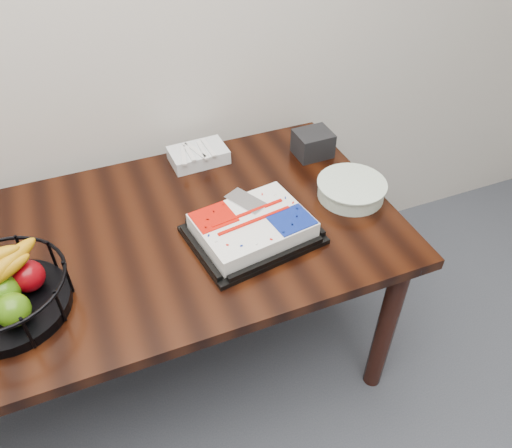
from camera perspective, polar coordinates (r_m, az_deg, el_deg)
name	(u,v)px	position (r m, az deg, el deg)	size (l,w,h in m)	color
table	(129,261)	(1.71, -14.29, -4.16)	(1.80, 0.90, 0.75)	black
cake_tray	(252,228)	(1.59, -0.41, -0.48)	(0.43, 0.36, 0.08)	black
fruit_basket	(3,291)	(1.51, -26.95, -6.87)	(0.35, 0.35, 0.19)	black
plate_stack	(351,189)	(1.79, 10.83, 3.91)	(0.24, 0.24, 0.06)	white
fork_bag	(198,154)	(1.95, -6.61, 7.90)	(0.22, 0.15, 0.06)	silver
napkin_box	(313,144)	(1.98, 6.52, 9.12)	(0.14, 0.12, 0.10)	black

